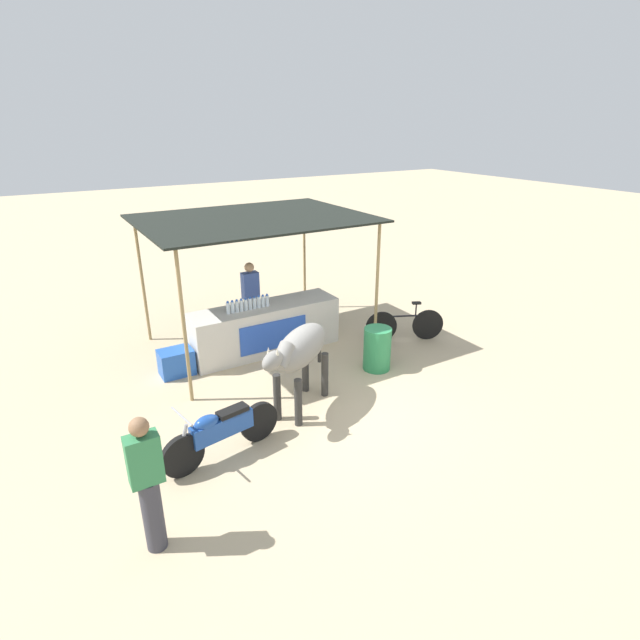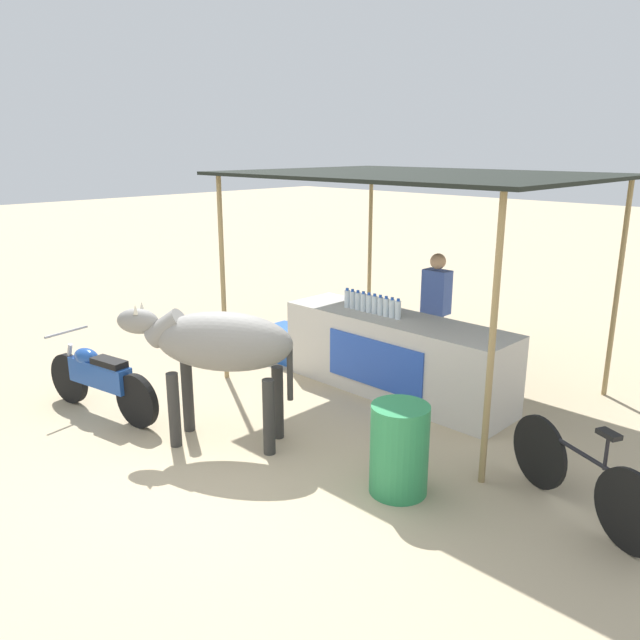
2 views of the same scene
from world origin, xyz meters
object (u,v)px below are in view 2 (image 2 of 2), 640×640
at_px(stall_counter, 395,355).
at_px(motorcycle_parked, 99,378).
at_px(cooler_box, 288,344).
at_px(bicycle_leaning, 581,477).
at_px(cow, 218,346).
at_px(vendor_behind_counter, 435,315).
at_px(water_barrel, 399,449).

distance_m(stall_counter, motorcycle_parked, 3.46).
relative_size(cooler_box, bicycle_leaning, 0.39).
relative_size(cow, bicycle_leaning, 1.12).
xyz_separation_m(stall_counter, vendor_behind_counter, (0.05, 0.75, 0.37)).
distance_m(vendor_behind_counter, water_barrel, 2.94).
xyz_separation_m(motorcycle_parked, bicycle_leaning, (4.71, 1.77, -0.08)).
distance_m(water_barrel, motorcycle_parked, 3.58).
bearing_deg(stall_counter, cow, -101.20).
bearing_deg(bicycle_leaning, stall_counter, 158.78).
distance_m(vendor_behind_counter, bicycle_leaning, 3.28).
relative_size(stall_counter, vendor_behind_counter, 1.82).
xyz_separation_m(water_barrel, cow, (-1.90, -0.49, 0.63)).
distance_m(vendor_behind_counter, cooler_box, 2.15).
distance_m(cooler_box, bicycle_leaning, 4.67).
distance_m(cooler_box, water_barrel, 3.70).
bearing_deg(cooler_box, bicycle_leaning, -11.92).
height_order(cow, motorcycle_parked, cow).
distance_m(cooler_box, cow, 2.71).
bearing_deg(cooler_box, motorcycle_parked, -93.09).
height_order(cow, bicycle_leaning, cow).
bearing_deg(stall_counter, motorcycle_parked, -124.98).
relative_size(vendor_behind_counter, cow, 0.97).
height_order(vendor_behind_counter, cow, vendor_behind_counter).
distance_m(cooler_box, motorcycle_parked, 2.75).
relative_size(water_barrel, cow, 0.48).
height_order(cooler_box, water_barrel, water_barrel).
height_order(stall_counter, cooler_box, stall_counter).
xyz_separation_m(stall_counter, motorcycle_parked, (-1.98, -2.83, -0.05)).
bearing_deg(vendor_behind_counter, motorcycle_parked, -119.52).
height_order(water_barrel, motorcycle_parked, motorcycle_parked).
bearing_deg(bicycle_leaning, motorcycle_parked, -159.40).
distance_m(stall_counter, cooler_box, 1.85).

